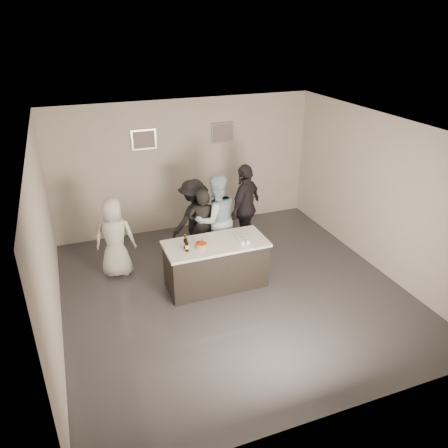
{
  "coord_description": "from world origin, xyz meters",
  "views": [
    {
      "loc": [
        -2.54,
        -6.22,
        4.58
      ],
      "look_at": [
        0.0,
        0.5,
        1.15
      ],
      "focal_mm": 35.0,
      "sensor_mm": 36.0,
      "label": 1
    }
  ],
  "objects_px": {
    "beer_bottle_a": "(185,242)",
    "person_main_black": "(203,227)",
    "person_guest_back": "(194,218)",
    "cake": "(201,246)",
    "bar_counter": "(216,264)",
    "person_guest_left": "(115,238)",
    "beer_bottle_b": "(187,244)",
    "person_main_blue": "(216,219)",
    "person_guest_right": "(245,207)"
  },
  "relations": [
    {
      "from": "beer_bottle_a",
      "to": "person_main_blue",
      "type": "xyz_separation_m",
      "value": [
        0.89,
        0.88,
        -0.1
      ]
    },
    {
      "from": "cake",
      "to": "beer_bottle_b",
      "type": "distance_m",
      "value": 0.28
    },
    {
      "from": "person_main_black",
      "to": "person_main_blue",
      "type": "xyz_separation_m",
      "value": [
        0.28,
        0.01,
        0.12
      ]
    },
    {
      "from": "bar_counter",
      "to": "person_main_black",
      "type": "bearing_deg",
      "value": 87.72
    },
    {
      "from": "beer_bottle_a",
      "to": "beer_bottle_b",
      "type": "distance_m",
      "value": 0.11
    },
    {
      "from": "beer_bottle_b",
      "to": "person_main_blue",
      "type": "bearing_deg",
      "value": 48.11
    },
    {
      "from": "bar_counter",
      "to": "beer_bottle_b",
      "type": "bearing_deg",
      "value": -168.25
    },
    {
      "from": "beer_bottle_a",
      "to": "person_guest_back",
      "type": "relative_size",
      "value": 0.16
    },
    {
      "from": "beer_bottle_a",
      "to": "person_guest_back",
      "type": "xyz_separation_m",
      "value": [
        0.56,
        1.33,
        -0.21
      ]
    },
    {
      "from": "person_guest_left",
      "to": "bar_counter",
      "type": "bearing_deg",
      "value": 163.61
    },
    {
      "from": "bar_counter",
      "to": "person_main_blue",
      "type": "xyz_separation_m",
      "value": [
        0.32,
        0.87,
        0.48
      ]
    },
    {
      "from": "beer_bottle_b",
      "to": "person_main_black",
      "type": "height_order",
      "value": "person_main_black"
    },
    {
      "from": "person_guest_back",
      "to": "bar_counter",
      "type": "bearing_deg",
      "value": 66.19
    },
    {
      "from": "person_main_black",
      "to": "person_main_blue",
      "type": "relative_size",
      "value": 0.87
    },
    {
      "from": "person_main_black",
      "to": "person_guest_left",
      "type": "bearing_deg",
      "value": 10.61
    },
    {
      "from": "beer_bottle_a",
      "to": "person_main_black",
      "type": "height_order",
      "value": "person_main_black"
    },
    {
      "from": "person_guest_right",
      "to": "person_guest_left",
      "type": "bearing_deg",
      "value": -36.75
    },
    {
      "from": "person_main_black",
      "to": "beer_bottle_a",
      "type": "bearing_deg",
      "value": 72.96
    },
    {
      "from": "beer_bottle_a",
      "to": "person_guest_left",
      "type": "distance_m",
      "value": 1.55
    },
    {
      "from": "bar_counter",
      "to": "cake",
      "type": "distance_m",
      "value": 0.58
    },
    {
      "from": "cake",
      "to": "person_main_black",
      "type": "bearing_deg",
      "value": 70.32
    },
    {
      "from": "cake",
      "to": "person_guest_right",
      "type": "height_order",
      "value": "person_guest_right"
    },
    {
      "from": "cake",
      "to": "person_guest_back",
      "type": "bearing_deg",
      "value": 77.84
    },
    {
      "from": "person_main_black",
      "to": "person_guest_left",
      "type": "height_order",
      "value": "person_main_black"
    },
    {
      "from": "beer_bottle_b",
      "to": "person_main_black",
      "type": "bearing_deg",
      "value": 58.38
    },
    {
      "from": "cake",
      "to": "person_main_black",
      "type": "distance_m",
      "value": 1.02
    },
    {
      "from": "cake",
      "to": "person_guest_back",
      "type": "relative_size",
      "value": 0.12
    },
    {
      "from": "person_guest_left",
      "to": "person_guest_right",
      "type": "bearing_deg",
      "value": -160.54
    },
    {
      "from": "person_guest_back",
      "to": "cake",
      "type": "bearing_deg",
      "value": 53.94
    },
    {
      "from": "person_guest_right",
      "to": "bar_counter",
      "type": "bearing_deg",
      "value": 8.07
    },
    {
      "from": "bar_counter",
      "to": "beer_bottle_a",
      "type": "bearing_deg",
      "value": -179.25
    },
    {
      "from": "bar_counter",
      "to": "cake",
      "type": "relative_size",
      "value": 9.16
    },
    {
      "from": "person_main_black",
      "to": "person_guest_right",
      "type": "distance_m",
      "value": 1.13
    },
    {
      "from": "person_guest_left",
      "to": "person_guest_back",
      "type": "distance_m",
      "value": 1.67
    },
    {
      "from": "person_guest_left",
      "to": "cake",
      "type": "bearing_deg",
      "value": 155.85
    },
    {
      "from": "cake",
      "to": "person_guest_right",
      "type": "relative_size",
      "value": 0.11
    },
    {
      "from": "beer_bottle_a",
      "to": "person_main_black",
      "type": "bearing_deg",
      "value": 55.5
    },
    {
      "from": "beer_bottle_b",
      "to": "person_guest_right",
      "type": "relative_size",
      "value": 0.14
    },
    {
      "from": "bar_counter",
      "to": "beer_bottle_b",
      "type": "height_order",
      "value": "beer_bottle_b"
    },
    {
      "from": "beer_bottle_a",
      "to": "person_guest_left",
      "type": "xyz_separation_m",
      "value": [
        -1.09,
        1.08,
        -0.24
      ]
    },
    {
      "from": "beer_bottle_a",
      "to": "person_guest_left",
      "type": "relative_size",
      "value": 0.17
    },
    {
      "from": "person_main_blue",
      "to": "person_guest_back",
      "type": "height_order",
      "value": "person_main_blue"
    },
    {
      "from": "person_guest_right",
      "to": "beer_bottle_a",
      "type": "bearing_deg",
      "value": -3.51
    },
    {
      "from": "cake",
      "to": "person_guest_left",
      "type": "distance_m",
      "value": 1.78
    },
    {
      "from": "bar_counter",
      "to": "person_main_blue",
      "type": "height_order",
      "value": "person_main_blue"
    },
    {
      "from": "person_guest_right",
      "to": "person_guest_back",
      "type": "bearing_deg",
      "value": -45.57
    },
    {
      "from": "beer_bottle_b",
      "to": "person_main_blue",
      "type": "height_order",
      "value": "person_main_blue"
    },
    {
      "from": "person_main_blue",
      "to": "person_guest_left",
      "type": "distance_m",
      "value": 1.99
    },
    {
      "from": "beer_bottle_a",
      "to": "beer_bottle_b",
      "type": "xyz_separation_m",
      "value": [
        -0.01,
        -0.11,
        0.0
      ]
    },
    {
      "from": "beer_bottle_a",
      "to": "person_guest_left",
      "type": "height_order",
      "value": "person_guest_left"
    }
  ]
}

